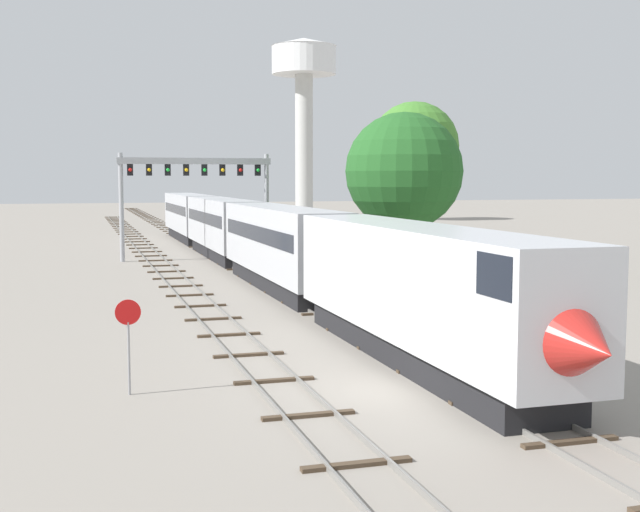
# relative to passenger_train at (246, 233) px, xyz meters

# --- Properties ---
(ground_plane) EXTENTS (400.00, 400.00, 0.00)m
(ground_plane) POSITION_rel_passenger_train_xyz_m (-2.00, -33.68, -2.60)
(ground_plane) COLOR gray
(track_main) EXTENTS (2.60, 200.00, 0.16)m
(track_main) POSITION_rel_passenger_train_xyz_m (0.00, 26.32, -2.54)
(track_main) COLOR slate
(track_main) RESTS_ON ground
(track_near) EXTENTS (2.60, 160.00, 0.16)m
(track_near) POSITION_rel_passenger_train_xyz_m (-5.50, 6.32, -2.54)
(track_near) COLOR slate
(track_near) RESTS_ON ground
(passenger_train) EXTENTS (3.04, 80.28, 4.80)m
(passenger_train) POSITION_rel_passenger_train_xyz_m (0.00, 0.00, 0.00)
(passenger_train) COLOR silver
(passenger_train) RESTS_ON ground
(signal_gantry) EXTENTS (12.10, 0.49, 8.41)m
(signal_gantry) POSITION_rel_passenger_train_xyz_m (-2.25, 8.58, 3.64)
(signal_gantry) COLOR #999BA0
(signal_gantry) RESTS_ON ground
(water_tower) EXTENTS (9.51, 9.51, 26.76)m
(water_tower) POSITION_rel_passenger_train_xyz_m (21.04, 60.47, 18.33)
(water_tower) COLOR beige
(water_tower) RESTS_ON ground
(stop_sign) EXTENTS (0.76, 0.08, 2.88)m
(stop_sign) POSITION_rel_passenger_train_xyz_m (-10.00, -31.94, -0.73)
(stop_sign) COLOR gray
(stop_sign) RESTS_ON ground
(trackside_tree_left) EXTENTS (6.97, 6.97, 12.45)m
(trackside_tree_left) POSITION_rel_passenger_train_xyz_m (14.21, 3.44, 6.32)
(trackside_tree_left) COLOR brown
(trackside_tree_left) RESTS_ON ground
(trackside_tree_mid) EXTENTS (8.20, 8.20, 11.05)m
(trackside_tree_mid) POSITION_rel_passenger_train_xyz_m (10.62, -3.20, 4.34)
(trackside_tree_mid) COLOR brown
(trackside_tree_mid) RESTS_ON ground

